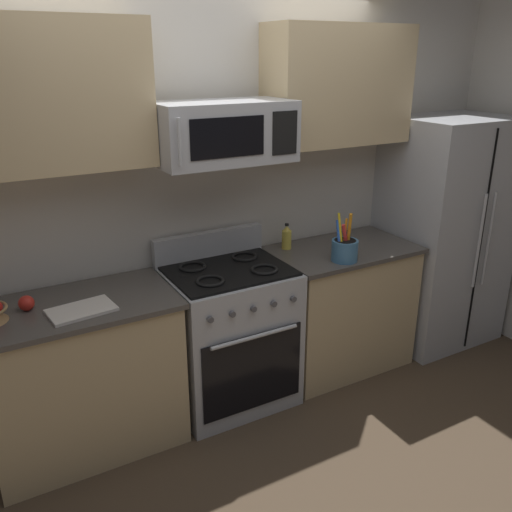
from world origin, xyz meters
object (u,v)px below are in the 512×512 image
at_px(microwave, 223,132).
at_px(bottle_oil, 287,237).
at_px(refrigerator, 443,232).
at_px(utensil_crock, 345,249).
at_px(apple_loose, 26,303).
at_px(cutting_board, 81,310).
at_px(range_oven, 229,334).

bearing_deg(microwave, bottle_oil, 15.80).
distance_m(refrigerator, microwave, 2.05).
height_order(microwave, utensil_crock, microwave).
bearing_deg(refrigerator, apple_loose, 178.97).
height_order(apple_loose, bottle_oil, bottle_oil).
height_order(refrigerator, bottle_oil, refrigerator).
distance_m(refrigerator, utensil_crock, 1.13).
bearing_deg(bottle_oil, microwave, -164.20).
bearing_deg(utensil_crock, microwave, 163.10).
relative_size(refrigerator, cutting_board, 5.26).
relative_size(cutting_board, bottle_oil, 1.86).
bearing_deg(cutting_board, bottle_oil, 11.53).
relative_size(range_oven, bottle_oil, 6.10).
bearing_deg(refrigerator, range_oven, 179.47).
relative_size(range_oven, apple_loose, 13.34).
relative_size(utensil_crock, cutting_board, 0.97).
height_order(refrigerator, microwave, microwave).
bearing_deg(apple_loose, bottle_oil, 4.81).
distance_m(range_oven, cutting_board, 1.02).
bearing_deg(cutting_board, range_oven, 7.30).
distance_m(microwave, cutting_board, 1.25).
height_order(refrigerator, utensil_crock, refrigerator).
xyz_separation_m(refrigerator, apple_loose, (-3.01, 0.05, 0.08)).
height_order(microwave, apple_loose, microwave).
xyz_separation_m(utensil_crock, bottle_oil, (-0.20, 0.38, 0.00)).
bearing_deg(apple_loose, refrigerator, -1.03).
bearing_deg(apple_loose, range_oven, -1.82).
bearing_deg(range_oven, apple_loose, 178.18).
bearing_deg(refrigerator, cutting_board, -177.93).
distance_m(range_oven, refrigerator, 1.89).
relative_size(apple_loose, bottle_oil, 0.46).
height_order(range_oven, utensil_crock, utensil_crock).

